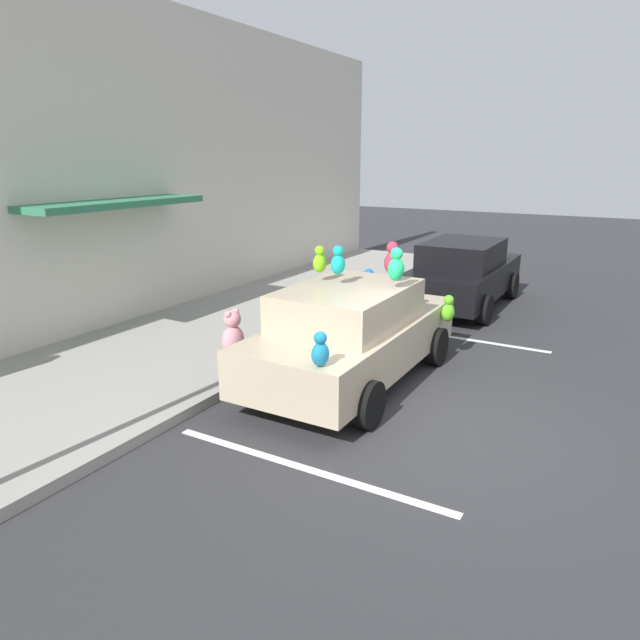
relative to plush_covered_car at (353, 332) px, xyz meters
The scene contains 8 objects.
ground_plane 2.10m from the plush_covered_car, 119.28° to the right, with size 60.00×60.00×0.00m, color #2D2D30.
sidewalk 3.52m from the plush_covered_car, 106.02° to the left, with size 24.00×4.00×0.15m, color gray.
storefront_building 6.02m from the plush_covered_car, 99.79° to the left, with size 24.00×1.25×6.40m.
parking_stripe_front 3.17m from the plush_covered_car, 13.06° to the right, with size 0.12×3.60×0.01m, color silver.
parking_stripe_rear 2.77m from the plush_covered_car, 164.85° to the right, with size 0.12×3.60×0.01m, color silver.
plush_covered_car is the anchor object (origin of this frame).
parked_sedan_behind 5.40m from the plush_covered_car, ahead, with size 4.24×1.93×1.54m.
teddy_bear_on_sidewalk 2.15m from the plush_covered_car, 97.16° to the left, with size 0.41×0.34×0.79m.
Camera 1 is at (-6.44, -1.98, 3.39)m, focal length 31.86 mm.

